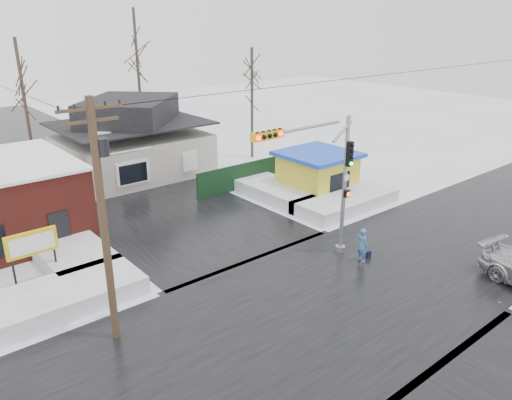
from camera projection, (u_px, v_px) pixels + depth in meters
ground at (330, 302)px, 21.02m from camera, size 120.00×120.00×0.00m
road_ns at (330, 302)px, 21.02m from camera, size 10.00×120.00×0.02m
road_ew at (330, 302)px, 21.02m from camera, size 120.00×10.00×0.02m
snowbank_nw at (56, 298)px, 20.58m from camera, size 7.00×3.00×0.80m
snowbank_ne at (345, 201)px, 31.32m from camera, size 7.00×3.00×0.80m
snowbank_nside_w at (62, 245)px, 25.39m from camera, size 3.00×8.00×0.80m
snowbank_nside_e at (269, 188)px, 33.74m from camera, size 3.00×8.00×0.80m
traffic_signal at (324, 173)px, 23.04m from camera, size 6.05×0.68×7.00m
utility_pole at (104, 210)px, 17.04m from camera, size 3.15×0.44×9.00m
marquee_sign at (32, 245)px, 21.85m from camera, size 2.20×0.21×2.55m
house at (131, 140)px, 37.21m from camera, size 10.40×8.40×5.76m
kiosk at (317, 173)px, 33.41m from camera, size 4.60×4.60×2.88m
fence at (245, 175)px, 34.71m from camera, size 8.00×0.12×1.80m
tree_far_left at (19, 68)px, 34.67m from camera, size 3.00×3.00×10.00m
tree_far_mid at (136, 39)px, 41.53m from camera, size 3.00×3.00×12.00m
tree_far_right at (252, 71)px, 40.16m from camera, size 3.00×3.00×9.00m
pedestrian at (363, 245)px, 24.24m from camera, size 0.51×0.69×1.74m
shopping_bag at (368, 255)px, 24.81m from camera, size 0.29×0.14×0.35m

